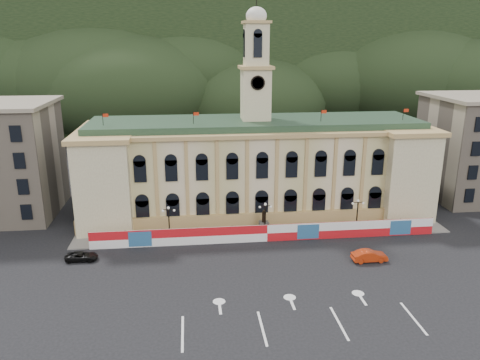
{
  "coord_description": "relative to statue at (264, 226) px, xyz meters",
  "views": [
    {
      "loc": [
        -10.73,
        -46.38,
        27.9
      ],
      "look_at": [
        -3.61,
        18.0,
        8.47
      ],
      "focal_mm": 35.0,
      "sensor_mm": 36.0,
      "label": 1
    }
  ],
  "objects": [
    {
      "name": "red_sedan",
      "position": [
        12.28,
        -10.79,
        -0.42
      ],
      "size": [
        1.84,
        4.74,
        1.54
      ],
      "primitive_type": "imported",
      "rotation": [
        0.0,
        0.0,
        1.59
      ],
      "color": "#B62C0D",
      "rests_on": "ground"
    },
    {
      "name": "hill_ridge",
      "position": [
        0.03,
        103.99,
        18.3
      ],
      "size": [
        230.0,
        80.0,
        64.0
      ],
      "color": "black",
      "rests_on": "ground"
    },
    {
      "name": "city_hall",
      "position": [
        0.0,
        9.63,
        6.66
      ],
      "size": [
        56.2,
        17.6,
        37.1
      ],
      "color": "beige",
      "rests_on": "ground"
    },
    {
      "name": "ground",
      "position": [
        0.0,
        -18.0,
        -1.19
      ],
      "size": [
        260.0,
        260.0,
        0.0
      ],
      "primitive_type": "plane",
      "color": "black",
      "rests_on": "ground"
    },
    {
      "name": "lamp_left",
      "position": [
        -14.0,
        -1.0,
        1.89
      ],
      "size": [
        1.96,
        0.44,
        5.15
      ],
      "color": "black",
      "rests_on": "ground"
    },
    {
      "name": "lane_markings",
      "position": [
        0.0,
        -23.0,
        -1.18
      ],
      "size": [
        26.0,
        10.0,
        0.02
      ],
      "primitive_type": null,
      "color": "white",
      "rests_on": "ground"
    },
    {
      "name": "black_suv",
      "position": [
        -25.3,
        -6.39,
        -0.6
      ],
      "size": [
        2.11,
        4.27,
        1.16
      ],
      "primitive_type": "imported",
      "rotation": [
        0.0,
        0.0,
        1.55
      ],
      "color": "black",
      "rests_on": "ground"
    },
    {
      "name": "statue",
      "position": [
        0.0,
        0.0,
        0.0
      ],
      "size": [
        1.4,
        1.4,
        3.72
      ],
      "color": "#595651",
      "rests_on": "ground"
    },
    {
      "name": "lamp_right",
      "position": [
        14.0,
        -1.0,
        1.89
      ],
      "size": [
        1.96,
        0.44,
        5.15
      ],
      "color": "black",
      "rests_on": "ground"
    },
    {
      "name": "lamp_center",
      "position": [
        0.0,
        -1.0,
        1.89
      ],
      "size": [
        1.96,
        0.44,
        5.15
      ],
      "color": "black",
      "rests_on": "ground"
    },
    {
      "name": "hoarding_fence",
      "position": [
        0.06,
        -2.93,
        0.06
      ],
      "size": [
        50.0,
        0.44,
        2.5
      ],
      "color": "red",
      "rests_on": "ground"
    },
    {
      "name": "pavement",
      "position": [
        0.0,
        -0.25,
        -1.11
      ],
      "size": [
        56.0,
        5.5,
        0.16
      ],
      "primitive_type": "cube",
      "color": "slate",
      "rests_on": "ground"
    }
  ]
}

